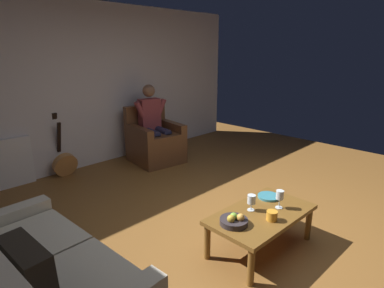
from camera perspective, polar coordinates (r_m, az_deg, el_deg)
name	(u,v)px	position (r m, az deg, el deg)	size (l,w,h in m)	color
ground_plane	(259,230)	(3.63, 11.86, -14.78)	(7.58, 7.58, 0.00)	brown
wall_back	(97,86)	(5.51, -16.62, 9.92)	(6.04, 0.06, 2.59)	silver
armchair	(155,142)	(5.53, -6.70, 0.30)	(0.87, 0.90, 0.94)	brown
person_seated	(153,121)	(5.46, -6.92, 4.09)	(0.62, 0.61, 1.31)	brown
coffee_table	(261,217)	(3.18, 12.27, -12.68)	(1.09, 0.62, 0.39)	brown
guitar	(65,162)	(5.24, -21.78, -3.05)	(0.36, 0.32, 0.96)	#BA7B3E
radiator	(10,163)	(5.10, -29.75, -3.02)	(0.60, 0.06, 0.70)	white
wine_glass_near	(280,196)	(3.22, 15.40, -8.93)	(0.07, 0.07, 0.18)	silver
wine_glass_far	(251,200)	(3.13, 10.57, -9.84)	(0.08, 0.08, 0.16)	silver
fruit_bowl	(234,221)	(2.90, 7.52, -13.39)	(0.25, 0.25, 0.11)	#2E282B
decorative_dish	(269,196)	(3.45, 13.50, -9.09)	(0.22, 0.22, 0.02)	teal
candle_jar	(272,216)	(3.03, 14.08, -12.31)	(0.10, 0.10, 0.09)	orange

